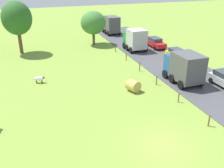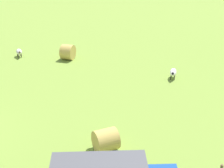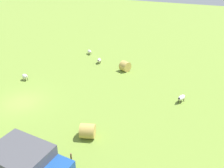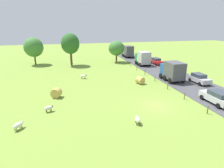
# 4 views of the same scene
# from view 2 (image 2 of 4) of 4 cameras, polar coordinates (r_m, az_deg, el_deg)

# --- Properties ---
(sheep_1) EXTENTS (1.11, 0.80, 0.73)m
(sheep_1) POSITION_cam_2_polar(r_m,az_deg,el_deg) (32.02, -15.31, 5.21)
(sheep_1) COLOR silver
(sheep_1) RESTS_ON ground_plane
(sheep_3) EXTENTS (1.27, 0.77, 0.77)m
(sheep_3) POSITION_cam_2_polar(r_m,az_deg,el_deg) (26.78, 10.21, 1.94)
(sheep_3) COLOR white
(sheep_3) RESTS_ON ground_plane
(hay_bale_0) EXTENTS (1.56, 1.55, 1.21)m
(hay_bale_0) POSITION_cam_2_polar(r_m,az_deg,el_deg) (18.07, -1.05, -9.37)
(hay_bale_0) COLOR tan
(hay_bale_0) RESTS_ON ground_plane
(hay_bale_1) EXTENTS (1.61, 1.44, 1.33)m
(hay_bale_1) POSITION_cam_2_polar(r_m,az_deg,el_deg) (30.54, -7.42, 5.33)
(hay_bale_1) COLOR tan
(hay_bale_1) RESTS_ON ground_plane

